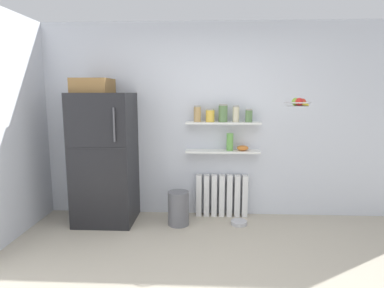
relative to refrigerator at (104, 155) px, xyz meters
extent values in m
plane|color=#B2A893|center=(1.31, -1.17, -0.88)|extent=(7.04, 7.04, 0.00)
cube|color=silver|center=(1.31, 0.38, 0.42)|extent=(7.04, 0.10, 2.60)
cube|color=black|center=(0.00, 0.00, -0.04)|extent=(0.74, 0.65, 1.68)
cube|color=#262628|center=(0.00, -0.33, 0.15)|extent=(0.73, 0.01, 0.01)
cylinder|color=#4C4C51|center=(0.24, -0.35, 0.43)|extent=(0.02, 0.02, 0.40)
cube|color=olive|center=(-0.11, 0.00, 0.89)|extent=(0.45, 0.46, 0.18)
cube|color=white|center=(1.22, 0.25, -0.59)|extent=(0.07, 0.12, 0.57)
cube|color=white|center=(1.32, 0.25, -0.59)|extent=(0.07, 0.12, 0.57)
cube|color=white|center=(1.43, 0.25, -0.59)|extent=(0.07, 0.12, 0.57)
cube|color=white|center=(1.53, 0.25, -0.59)|extent=(0.07, 0.12, 0.57)
cube|color=white|center=(1.63, 0.25, -0.59)|extent=(0.07, 0.12, 0.57)
cube|color=white|center=(1.74, 0.25, -0.59)|extent=(0.07, 0.12, 0.57)
cube|color=white|center=(1.84, 0.25, -0.59)|extent=(0.07, 0.12, 0.57)
cube|color=white|center=(1.53, 0.22, 0.03)|extent=(0.98, 0.22, 0.02)
cube|color=white|center=(1.53, 0.22, 0.41)|extent=(0.98, 0.22, 0.02)
cylinder|color=tan|center=(1.19, 0.22, 0.52)|extent=(0.09, 0.09, 0.19)
cylinder|color=gray|center=(1.19, 0.22, 0.63)|extent=(0.09, 0.09, 0.02)
cylinder|color=yellow|center=(1.36, 0.22, 0.50)|extent=(0.12, 0.12, 0.15)
cylinder|color=gray|center=(1.36, 0.22, 0.59)|extent=(0.11, 0.11, 0.02)
cylinder|color=#5B7F4C|center=(1.53, 0.22, 0.53)|extent=(0.12, 0.12, 0.21)
cylinder|color=gray|center=(1.53, 0.22, 0.64)|extent=(0.11, 0.11, 0.02)
cylinder|color=beige|center=(1.70, 0.22, 0.52)|extent=(0.09, 0.09, 0.19)
cylinder|color=gray|center=(1.70, 0.22, 0.63)|extent=(0.08, 0.08, 0.02)
cylinder|color=#5B7F4C|center=(1.87, 0.22, 0.50)|extent=(0.09, 0.09, 0.15)
cylinder|color=gray|center=(1.87, 0.22, 0.58)|extent=(0.08, 0.08, 0.02)
cylinder|color=#66A84C|center=(1.63, 0.22, 0.16)|extent=(0.09, 0.09, 0.23)
ellipsoid|color=orange|center=(1.80, 0.22, 0.08)|extent=(0.15, 0.15, 0.07)
cylinder|color=slate|center=(0.96, -0.09, -0.66)|extent=(0.27, 0.27, 0.44)
cylinder|color=#B7B7BC|center=(1.74, -0.06, -0.85)|extent=(0.21, 0.21, 0.05)
torus|color=#B2B2B7|center=(2.36, -0.25, 0.69)|extent=(0.30, 0.30, 0.01)
cylinder|color=#A8A8AD|center=(2.36, -0.25, 0.65)|extent=(0.24, 0.24, 0.01)
sphere|color=red|center=(2.42, -0.24, 0.70)|extent=(0.08, 0.08, 0.08)
sphere|color=gold|center=(2.36, -0.19, 0.70)|extent=(0.09, 0.09, 0.09)
sphere|color=#7FAD38|center=(2.34, -0.25, 0.70)|extent=(0.09, 0.09, 0.09)
sphere|color=red|center=(2.37, -0.29, 0.70)|extent=(0.09, 0.09, 0.09)
ellipsoid|color=yellow|center=(2.40, -0.28, 0.69)|extent=(0.18, 0.09, 0.09)
camera|label=1|loc=(1.33, -4.08, 0.81)|focal=30.59mm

